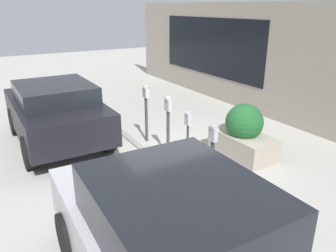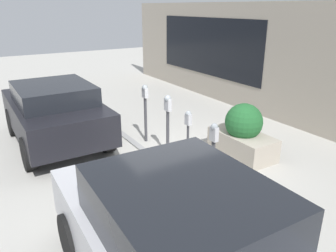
{
  "view_description": "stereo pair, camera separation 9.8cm",
  "coord_description": "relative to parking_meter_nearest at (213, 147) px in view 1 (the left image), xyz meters",
  "views": [
    {
      "loc": [
        -5.68,
        3.28,
        3.31
      ],
      "look_at": [
        0.0,
        -0.08,
        0.89
      ],
      "focal_mm": 35.0,
      "sensor_mm": 36.0,
      "label": 1
    },
    {
      "loc": [
        -5.63,
        3.37,
        3.31
      ],
      "look_at": [
        0.0,
        -0.08,
        0.89
      ],
      "focal_mm": 35.0,
      "sensor_mm": 36.0,
      "label": 2
    }
  ],
  "objects": [
    {
      "name": "ground_plane",
      "position": [
        1.34,
        0.25,
        -0.86
      ],
      "size": [
        40.0,
        40.0,
        0.0
      ],
      "primitive_type": "plane",
      "color": "#ADAAA3"
    },
    {
      "name": "curb_strip",
      "position": [
        1.34,
        0.33,
        -0.84
      ],
      "size": [
        19.0,
        0.16,
        0.04
      ],
      "color": "gray",
      "rests_on": "ground_plane"
    },
    {
      "name": "building_facade",
      "position": [
        1.34,
        -4.22,
        0.87
      ],
      "size": [
        19.0,
        0.17,
        3.45
      ],
      "color": "#9E9384",
      "rests_on": "ground_plane"
    },
    {
      "name": "parking_meter_nearest",
      "position": [
        0.0,
        0.0,
        0.0
      ],
      "size": [
        0.16,
        0.14,
        1.32
      ],
      "color": "#38383D",
      "rests_on": "ground_plane"
    },
    {
      "name": "parking_meter_second",
      "position": [
        0.92,
        -0.07,
        0.07
      ],
      "size": [
        0.14,
        0.12,
        1.3
      ],
      "color": "#38383D",
      "rests_on": "ground_plane"
    },
    {
      "name": "parking_meter_middle",
      "position": [
        1.74,
        -0.07,
        0.13
      ],
      "size": [
        0.19,
        0.16,
        1.45
      ],
      "color": "#38383D",
      "rests_on": "ground_plane"
    },
    {
      "name": "parking_meter_fourth",
      "position": [
        2.73,
        -0.02,
        0.14
      ],
      "size": [
        0.18,
        0.15,
        1.5
      ],
      "color": "#38383D",
      "rests_on": "ground_plane"
    },
    {
      "name": "planter_box",
      "position": [
        0.81,
        -1.55,
        -0.33
      ],
      "size": [
        1.57,
        0.86,
        1.25
      ],
      "color": "#A39989",
      "rests_on": "ground_plane"
    },
    {
      "name": "parked_car_front",
      "position": [
        -1.75,
        1.93,
        -0.03
      ],
      "size": [
        3.94,
        2.01,
        1.59
      ],
      "rotation": [
        0.0,
        0.0,
        -0.02
      ],
      "color": "#B7B7BC",
      "rests_on": "ground_plane"
    },
    {
      "name": "parked_car_middle",
      "position": [
        3.81,
        1.97,
        -0.02
      ],
      "size": [
        3.84,
        1.99,
        1.56
      ],
      "rotation": [
        0.0,
        0.0,
        0.01
      ],
      "color": "black",
      "rests_on": "ground_plane"
    }
  ]
}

